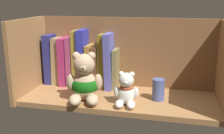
{
  "coord_description": "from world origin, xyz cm",
  "views": [
    {
      "loc": [
        19.13,
        -93.93,
        39.66
      ],
      "look_at": [
        -2.82,
        0.0,
        13.75
      ],
      "focal_mm": 42.07,
      "sensor_mm": 36.0,
      "label": 1
    }
  ],
  "objects_px": {
    "pillar_candle": "(158,90)",
    "teddy_bear_larger": "(84,82)",
    "book_9": "(110,60)",
    "book_10": "(116,68)",
    "book_6": "(91,65)",
    "book_5": "(84,57)",
    "book_3": "(72,60)",
    "book_7": "(97,66)",
    "teddy_bear_smaller": "(126,91)",
    "book_1": "(59,60)",
    "book_2": "(66,61)",
    "book_4": "(77,58)",
    "book_0": "(51,59)",
    "book_8": "(103,60)"
  },
  "relations": [
    {
      "from": "book_5",
      "to": "book_6",
      "type": "distance_m",
      "value": 0.04
    },
    {
      "from": "pillar_candle",
      "to": "teddy_bear_larger",
      "type": "bearing_deg",
      "value": -166.45
    },
    {
      "from": "book_2",
      "to": "pillar_candle",
      "type": "xyz_separation_m",
      "value": [
        0.41,
        -0.12,
        -0.06
      ]
    },
    {
      "from": "book_1",
      "to": "book_5",
      "type": "relative_size",
      "value": 0.84
    },
    {
      "from": "book_9",
      "to": "teddy_bear_smaller",
      "type": "height_order",
      "value": "book_9"
    },
    {
      "from": "book_6",
      "to": "teddy_bear_larger",
      "type": "height_order",
      "value": "teddy_bear_larger"
    },
    {
      "from": "teddy_bear_larger",
      "to": "book_0",
      "type": "bearing_deg",
      "value": 140.42
    },
    {
      "from": "teddy_bear_smaller",
      "to": "book_0",
      "type": "bearing_deg",
      "value": 153.63
    },
    {
      "from": "book_1",
      "to": "book_4",
      "type": "bearing_deg",
      "value": 0.0
    },
    {
      "from": "book_1",
      "to": "book_6",
      "type": "distance_m",
      "value": 0.15
    },
    {
      "from": "book_7",
      "to": "pillar_candle",
      "type": "height_order",
      "value": "book_7"
    },
    {
      "from": "book_3",
      "to": "book_8",
      "type": "distance_m",
      "value": 0.14
    },
    {
      "from": "book_6",
      "to": "book_4",
      "type": "bearing_deg",
      "value": -180.0
    },
    {
      "from": "book_4",
      "to": "book_10",
      "type": "height_order",
      "value": "book_4"
    },
    {
      "from": "book_10",
      "to": "teddy_bear_smaller",
      "type": "height_order",
      "value": "book_10"
    },
    {
      "from": "book_5",
      "to": "book_6",
      "type": "relative_size",
      "value": 1.35
    },
    {
      "from": "book_9",
      "to": "book_10",
      "type": "bearing_deg",
      "value": 0.0
    },
    {
      "from": "book_3",
      "to": "book_4",
      "type": "bearing_deg",
      "value": 0.0
    },
    {
      "from": "book_0",
      "to": "book_2",
      "type": "height_order",
      "value": "book_0"
    },
    {
      "from": "teddy_bear_larger",
      "to": "book_2",
      "type": "bearing_deg",
      "value": 129.18
    },
    {
      "from": "book_0",
      "to": "pillar_candle",
      "type": "xyz_separation_m",
      "value": [
        0.48,
        -0.12,
        -0.07
      ]
    },
    {
      "from": "book_4",
      "to": "book_6",
      "type": "height_order",
      "value": "book_4"
    },
    {
      "from": "book_1",
      "to": "teddy_bear_larger",
      "type": "height_order",
      "value": "book_1"
    },
    {
      "from": "book_8",
      "to": "book_1",
      "type": "bearing_deg",
      "value": 180.0
    },
    {
      "from": "book_9",
      "to": "book_10",
      "type": "xyz_separation_m",
      "value": [
        0.03,
        0.0,
        -0.03
      ]
    },
    {
      "from": "book_10",
      "to": "teddy_bear_larger",
      "type": "bearing_deg",
      "value": -114.6
    },
    {
      "from": "book_8",
      "to": "pillar_candle",
      "type": "relative_size",
      "value": 2.78
    },
    {
      "from": "book_7",
      "to": "teddy_bear_smaller",
      "type": "bearing_deg",
      "value": -48.62
    },
    {
      "from": "book_3",
      "to": "book_9",
      "type": "height_order",
      "value": "book_9"
    },
    {
      "from": "book_2",
      "to": "teddy_bear_larger",
      "type": "height_order",
      "value": "book_2"
    },
    {
      "from": "teddy_bear_larger",
      "to": "pillar_candle",
      "type": "height_order",
      "value": "teddy_bear_larger"
    },
    {
      "from": "book_1",
      "to": "book_7",
      "type": "distance_m",
      "value": 0.18
    },
    {
      "from": "book_1",
      "to": "book_10",
      "type": "xyz_separation_m",
      "value": [
        0.26,
        0.0,
        -0.02
      ]
    },
    {
      "from": "book_6",
      "to": "book_10",
      "type": "relative_size",
      "value": 1.08
    },
    {
      "from": "book_0",
      "to": "book_7",
      "type": "relative_size",
      "value": 1.25
    },
    {
      "from": "book_8",
      "to": "teddy_bear_smaller",
      "type": "xyz_separation_m",
      "value": [
        0.13,
        -0.19,
        -0.06
      ]
    },
    {
      "from": "book_3",
      "to": "teddy_bear_larger",
      "type": "distance_m",
      "value": 0.22
    },
    {
      "from": "book_5",
      "to": "book_6",
      "type": "height_order",
      "value": "book_5"
    },
    {
      "from": "book_3",
      "to": "book_10",
      "type": "bearing_deg",
      "value": 0.0
    },
    {
      "from": "book_4",
      "to": "book_7",
      "type": "height_order",
      "value": "book_4"
    },
    {
      "from": "book_6",
      "to": "book_5",
      "type": "bearing_deg",
      "value": -180.0
    },
    {
      "from": "book_3",
      "to": "book_4",
      "type": "distance_m",
      "value": 0.03
    },
    {
      "from": "book_2",
      "to": "teddy_bear_larger",
      "type": "distance_m",
      "value": 0.23
    },
    {
      "from": "book_3",
      "to": "book_7",
      "type": "relative_size",
      "value": 1.22
    },
    {
      "from": "book_10",
      "to": "book_6",
      "type": "bearing_deg",
      "value": 180.0
    },
    {
      "from": "book_10",
      "to": "pillar_candle",
      "type": "relative_size",
      "value": 2.05
    },
    {
      "from": "teddy_bear_smaller",
      "to": "pillar_candle",
      "type": "height_order",
      "value": "teddy_bear_smaller"
    },
    {
      "from": "book_4",
      "to": "book_10",
      "type": "distance_m",
      "value": 0.18
    },
    {
      "from": "book_8",
      "to": "book_9",
      "type": "xyz_separation_m",
      "value": [
        0.03,
        0.0,
        0.0
      ]
    },
    {
      "from": "book_8",
      "to": "book_9",
      "type": "bearing_deg",
      "value": 0.0
    }
  ]
}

